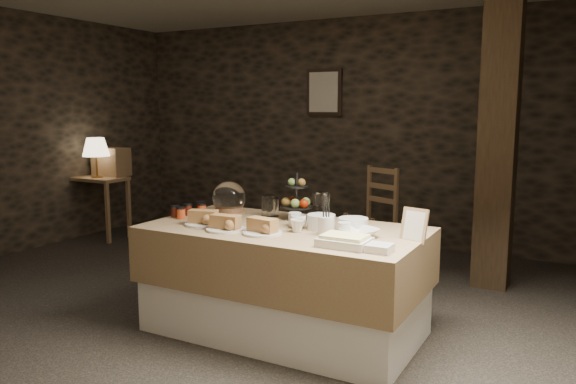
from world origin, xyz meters
The scene contains 28 objects.
ground_plane centered at (0.00, 0.00, 0.00)m, with size 5.50×5.00×0.01m, color black.
room_shell centered at (0.00, 0.00, 1.56)m, with size 5.52×5.02×2.60m.
buffet_table centered at (0.88, -0.38, 0.43)m, with size 1.91×1.01×0.76m.
console_table centered at (-2.50, 1.09, 0.62)m, with size 0.69×0.40×0.74m.
table_lamp centered at (-2.45, 1.04, 1.10)m, with size 0.32×0.32×0.47m.
wine_rack centered at (-2.45, 1.27, 0.91)m, with size 0.42×0.26×0.34m, color olive.
chair centered at (0.70, 1.90, 0.42)m, with size 0.57×0.56×0.74m.
timber_column centered at (1.99, 1.42, 1.30)m, with size 0.30×0.30×2.60m, color black.
framed_picture centered at (-0.15, 2.47, 1.75)m, with size 0.45×0.04×0.55m.
plate_stack_a centered at (1.13, -0.31, 0.81)m, with size 0.19×0.19×0.10m, color silver.
plate_stack_b centered at (1.33, -0.24, 0.80)m, with size 0.20×0.20×0.09m, color silver.
cutlery_holder centered at (1.23, -0.45, 0.82)m, with size 0.10×0.10×0.12m, color silver.
cup_a centered at (0.98, -0.36, 0.80)m, with size 0.11×0.11×0.09m, color silver.
cup_b centered at (1.02, -0.47, 0.80)m, with size 0.09×0.09×0.09m, color silver.
mug_c centered at (0.93, -0.31, 0.80)m, with size 0.09×0.09×0.10m, color silver.
mug_d centered at (1.35, -0.43, 0.80)m, with size 0.08×0.08×0.09m, color silver.
bowl centered at (1.44, -0.41, 0.78)m, with size 0.23×0.23×0.06m, color silver.
cake_dome centered at (0.25, -0.13, 0.86)m, with size 0.26×0.26×0.26m.
fruit_stand centered at (0.82, -0.09, 0.89)m, with size 0.24×0.24×0.34m.
bread_platter_left centered at (0.34, -0.58, 0.80)m, with size 0.26×0.26×0.11m.
bread_platter_center centered at (0.58, -0.65, 0.80)m, with size 0.26×0.26×0.11m.
bread_platter_right centered at (0.85, -0.63, 0.80)m, with size 0.26×0.26×0.11m.
jam_jars centered at (0.04, -0.36, 0.79)m, with size 0.18×0.32×0.07m.
tart_dish centered at (1.45, -0.67, 0.79)m, with size 0.30×0.22×0.07m.
square_dish centered at (1.68, -0.70, 0.78)m, with size 0.14×0.14×0.04m, color silver.
menu_frame centered at (1.77, -0.31, 0.85)m, with size 0.17×0.02×0.22m, color olive.
storage_jar_a centered at (0.58, -0.09, 0.84)m, with size 0.10×0.10×0.16m, color white.
storage_jar_b centered at (0.61, -0.07, 0.83)m, with size 0.09×0.09×0.14m, color white.
Camera 1 is at (2.71, -3.69, 1.58)m, focal length 35.00 mm.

